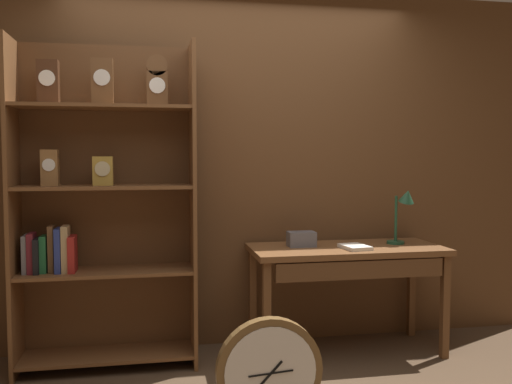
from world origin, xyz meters
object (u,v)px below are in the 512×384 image
workbench (347,260)px  open_repair_manual (355,247)px  toolbox_small (301,239)px  desk_lamp (404,208)px  bookshelf (101,206)px  round_clock_large (269,374)px

workbench → open_repair_manual: (0.02, -0.08, 0.10)m
toolbox_small → workbench: bearing=-14.8°
toolbox_small → open_repair_manual: bearing=-26.0°
desk_lamp → open_repair_manual: (-0.41, -0.12, -0.25)m
workbench → toolbox_small: bearing=165.2°
bookshelf → workbench: bearing=-2.7°
bookshelf → round_clock_large: (0.89, -1.06, -0.77)m
bookshelf → open_repair_manual: size_ratio=9.66×
bookshelf → toolbox_small: bookshelf is taller
bookshelf → desk_lamp: bookshelf is taller
bookshelf → workbench: (1.67, -0.08, -0.40)m
desk_lamp → open_repair_manual: desk_lamp is taller
open_repair_manual → bookshelf: bearing=166.6°
toolbox_small → open_repair_manual: toolbox_small is taller
round_clock_large → open_repair_manual: bearing=48.7°
workbench → round_clock_large: size_ratio=2.31×
workbench → desk_lamp: desk_lamp is taller
open_repair_manual → round_clock_large: bearing=-139.4°
bookshelf → desk_lamp: size_ratio=5.23×
workbench → toolbox_small: toolbox_small is taller
desk_lamp → toolbox_small: bearing=176.5°
round_clock_large → bookshelf: bearing=130.1°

